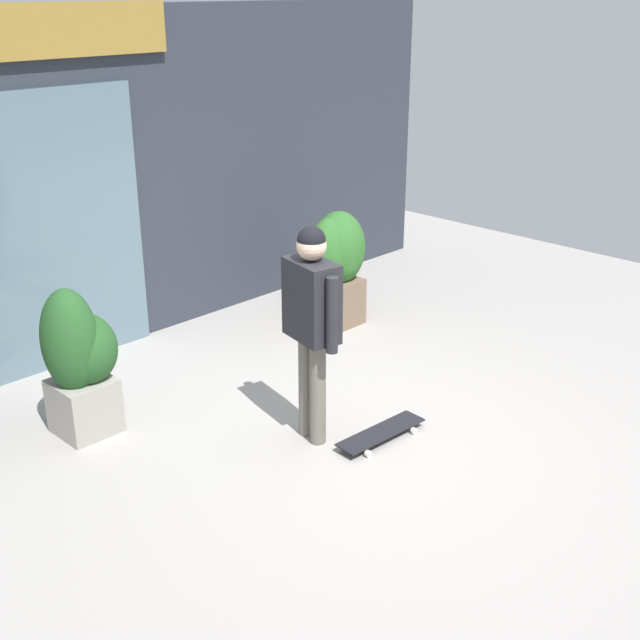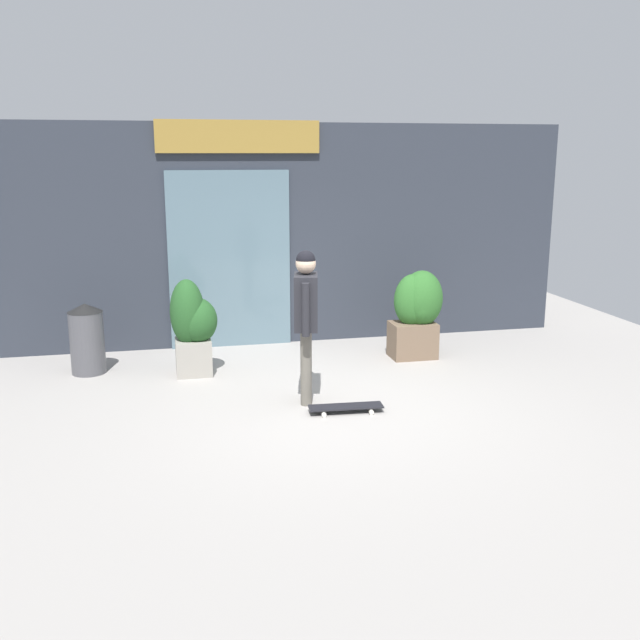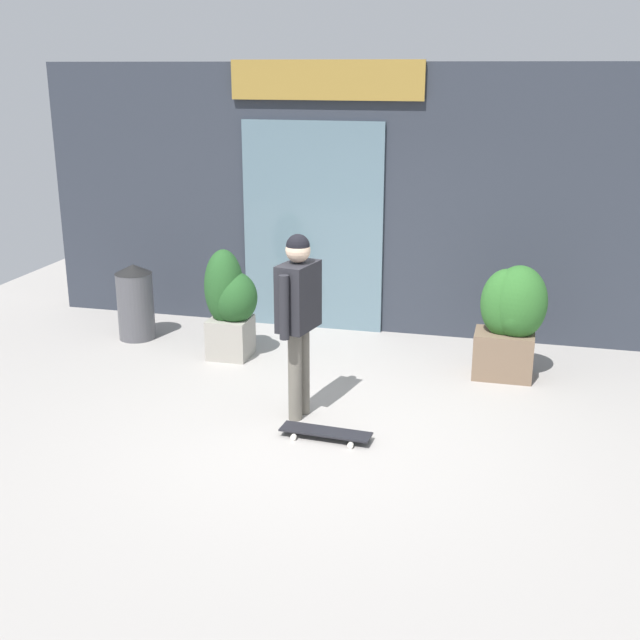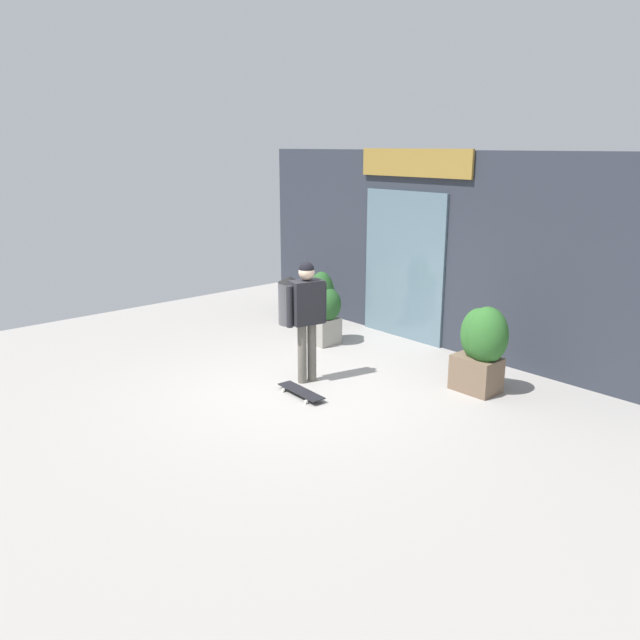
{
  "view_description": "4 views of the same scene",
  "coord_description": "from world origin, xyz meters",
  "px_view_note": "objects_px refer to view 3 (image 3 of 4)",
  "views": [
    {
      "loc": [
        -4.41,
        -3.95,
        3.42
      ],
      "look_at": [
        -0.06,
        0.27,
        0.95
      ],
      "focal_mm": 46.46,
      "sensor_mm": 36.0,
      "label": 1
    },
    {
      "loc": [
        -1.81,
        -7.59,
        2.83
      ],
      "look_at": [
        -0.06,
        0.27,
        0.95
      ],
      "focal_mm": 40.42,
      "sensor_mm": 36.0,
      "label": 2
    },
    {
      "loc": [
        1.72,
        -6.7,
        3.22
      ],
      "look_at": [
        -0.06,
        0.27,
        0.95
      ],
      "focal_mm": 45.54,
      "sensor_mm": 36.0,
      "label": 3
    },
    {
      "loc": [
        6.39,
        -5.44,
        3.34
      ],
      "look_at": [
        -0.06,
        0.27,
        0.95
      ],
      "focal_mm": 35.57,
      "sensor_mm": 36.0,
      "label": 4
    }
  ],
  "objects_px": {
    "skateboard": "(326,432)",
    "planter_box_left": "(229,302)",
    "trash_bin": "(135,301)",
    "planter_box_right": "(512,314)",
    "skateboarder": "(298,306)"
  },
  "relations": [
    {
      "from": "skateboarder",
      "to": "planter_box_right",
      "type": "height_order",
      "value": "skateboarder"
    },
    {
      "from": "trash_bin",
      "to": "planter_box_left",
      "type": "bearing_deg",
      "value": -14.03
    },
    {
      "from": "planter_box_left",
      "to": "trash_bin",
      "type": "distance_m",
      "value": 1.4
    },
    {
      "from": "skateboard",
      "to": "trash_bin",
      "type": "distance_m",
      "value": 3.67
    },
    {
      "from": "planter_box_left",
      "to": "trash_bin",
      "type": "xyz_separation_m",
      "value": [
        -1.35,
        0.34,
        -0.19
      ]
    },
    {
      "from": "skateboard",
      "to": "skateboarder",
      "type": "bearing_deg",
      "value": 134.66
    },
    {
      "from": "planter_box_right",
      "to": "trash_bin",
      "type": "height_order",
      "value": "planter_box_right"
    },
    {
      "from": "skateboard",
      "to": "planter_box_left",
      "type": "distance_m",
      "value": 2.49
    },
    {
      "from": "skateboarder",
      "to": "skateboard",
      "type": "bearing_deg",
      "value": -37.16
    },
    {
      "from": "skateboard",
      "to": "planter_box_left",
      "type": "height_order",
      "value": "planter_box_left"
    },
    {
      "from": "planter_box_left",
      "to": "planter_box_right",
      "type": "xyz_separation_m",
      "value": [
        3.12,
        0.14,
        0.05
      ]
    },
    {
      "from": "skateboarder",
      "to": "planter_box_right",
      "type": "relative_size",
      "value": 1.44
    },
    {
      "from": "skateboarder",
      "to": "planter_box_right",
      "type": "xyz_separation_m",
      "value": [
        1.9,
        1.56,
        -0.4
      ]
    },
    {
      "from": "planter_box_left",
      "to": "trash_bin",
      "type": "bearing_deg",
      "value": 165.97
    },
    {
      "from": "skateboarder",
      "to": "skateboard",
      "type": "relative_size",
      "value": 2.1
    }
  ]
}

